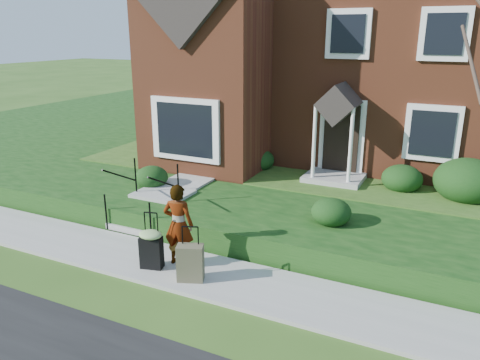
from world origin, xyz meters
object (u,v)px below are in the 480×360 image
Objects in this scene: front_steps at (153,205)px; suitcase_olive at (190,263)px; woman at (178,225)px; suitcase_black at (151,247)px.

front_steps is 1.85× the size of suitcase_olive.
woman is 1.45× the size of suitcase_black.
woman is at bearing 117.40° from suitcase_olive.
woman is 0.90m from suitcase_olive.
front_steps is at bearing 111.01° from suitcase_black.
woman is at bearing -42.02° from front_steps.
suitcase_olive is (0.57, -0.50, -0.49)m from woman.
suitcase_black is 0.98m from suitcase_olive.
suitcase_black is at bearing 153.26° from suitcase_olive.
woman is 0.70m from suitcase_black.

